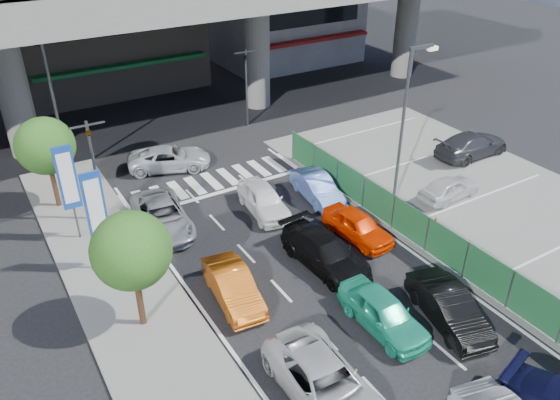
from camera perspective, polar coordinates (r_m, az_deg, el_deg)
ground at (r=21.25m, az=8.23°, el=-12.38°), size 120.00×120.00×0.00m
parking_lot at (r=29.24m, az=22.82°, el=-1.54°), size 12.00×28.00×0.06m
sidewalk_left at (r=21.45m, az=-14.05°, el=-12.42°), size 4.00×30.00×0.12m
fence_run at (r=24.31m, az=16.74°, el=-4.62°), size 0.16×22.00×1.80m
traffic_light_left at (r=26.19m, az=-19.16°, el=5.24°), size 1.60×1.24×5.20m
traffic_light_right at (r=36.12m, az=-3.59°, el=13.57°), size 1.60×1.24×5.20m
street_lamp_right at (r=26.77m, az=13.07°, el=8.66°), size 1.65×0.22×8.00m
street_lamp_left at (r=31.43m, az=-22.40°, el=10.38°), size 1.65×0.22×8.00m
signboard_near at (r=22.88m, az=-18.70°, el=-0.88°), size 0.80×0.14×4.70m
signboard_far at (r=25.45m, az=-21.28°, el=1.89°), size 0.80×0.14×4.70m
tree_near at (r=19.41m, az=-15.26°, el=-5.15°), size 2.80×2.80×4.80m
tree_far at (r=28.47m, az=-23.32°, el=5.19°), size 2.80×2.80×4.80m
sedan_white_mid_left at (r=18.12m, az=4.69°, el=-18.53°), size 2.47×5.05×1.38m
taxi_teal_mid at (r=20.71m, az=10.74°, el=-11.47°), size 1.61×4.01×1.36m
hatch_black_mid_right at (r=21.51m, az=17.23°, el=-10.66°), size 2.36×4.35×1.36m
taxi_orange_left at (r=21.62m, az=-4.93°, el=-8.98°), size 1.81×4.09×1.30m
sedan_black_mid at (r=23.36m, az=4.75°, el=-5.45°), size 2.24×4.87×1.38m
taxi_orange_right at (r=25.32m, az=8.13°, el=-2.69°), size 1.83×3.88×1.28m
wagon_silver_front_left at (r=26.28m, az=-12.22°, el=-1.68°), size 2.81×5.13×1.36m
sedan_white_front_mid at (r=27.02m, az=-1.73°, el=0.04°), size 2.07×4.21×1.38m
kei_truck_front_right at (r=28.22m, az=3.89°, el=1.29°), size 1.82×4.06×1.29m
crossing_wagon_silver at (r=31.86m, az=-11.47°, el=4.28°), size 5.08×3.64×1.29m
parked_sedan_white at (r=29.42m, az=17.24°, el=1.23°), size 3.68×1.71×1.22m
parked_sedan_dgrey at (r=34.54m, az=19.40°, el=5.47°), size 5.02×2.14×1.44m
traffic_cone at (r=26.87m, az=15.94°, el=-2.20°), size 0.42×0.42×0.64m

